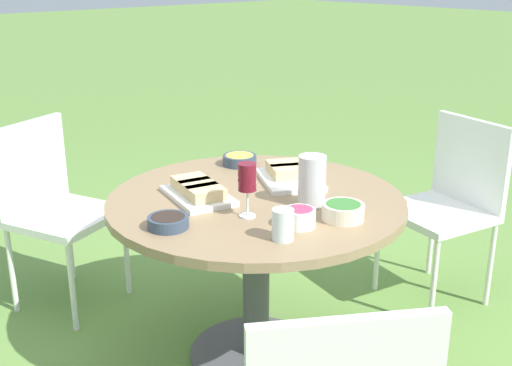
{
  "coord_description": "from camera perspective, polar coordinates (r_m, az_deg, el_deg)",
  "views": [
    {
      "loc": [
        -1.77,
        1.56,
        1.59
      ],
      "look_at": [
        0.0,
        0.0,
        0.78
      ],
      "focal_mm": 45.0,
      "sensor_mm": 36.0,
      "label": 1
    }
  ],
  "objects": [
    {
      "name": "ground_plane",
      "position": [
        2.84,
        -0.0,
        -14.98
      ],
      "size": [
        40.0,
        40.0,
        0.0
      ],
      "primitive_type": "plane",
      "color": "#668E42"
    },
    {
      "name": "dining_table",
      "position": [
        2.56,
        -0.0,
        -3.96
      ],
      "size": [
        1.17,
        1.17,
        0.72
      ],
      "color": "#4C4C51",
      "rests_on": "ground_plane"
    },
    {
      "name": "chair_near_right",
      "position": [
        3.22,
        16.91,
        -1.09
      ],
      "size": [
        0.51,
        0.5,
        0.89
      ],
      "color": "white",
      "rests_on": "ground_plane"
    },
    {
      "name": "chair_far_back",
      "position": [
        3.19,
        -17.72,
        -1.41
      ],
      "size": [
        0.55,
        0.56,
        0.89
      ],
      "color": "white",
      "rests_on": "ground_plane"
    },
    {
      "name": "water_pitcher",
      "position": [
        2.41,
        4.99,
        0.21
      ],
      "size": [
        0.11,
        0.1,
        0.19
      ],
      "color": "silver",
      "rests_on": "dining_table"
    },
    {
      "name": "wine_glass",
      "position": [
        2.27,
        -0.78,
        0.35
      ],
      "size": [
        0.07,
        0.07,
        0.2
      ],
      "color": "silver",
      "rests_on": "dining_table"
    },
    {
      "name": "platter_bread_main",
      "position": [
        2.5,
        -5.17,
        -0.71
      ],
      "size": [
        0.36,
        0.27,
        0.07
      ],
      "color": "white",
      "rests_on": "dining_table"
    },
    {
      "name": "platter_charcuterie",
      "position": [
        2.7,
        2.92,
        0.77
      ],
      "size": [
        0.39,
        0.35,
        0.06
      ],
      "color": "white",
      "rests_on": "dining_table"
    },
    {
      "name": "bowl_fries",
      "position": [
        2.91,
        -1.47,
        2.12
      ],
      "size": [
        0.15,
        0.15,
        0.05
      ],
      "color": "#334256",
      "rests_on": "dining_table"
    },
    {
      "name": "bowl_salad",
      "position": [
        2.31,
        7.75,
        -2.45
      ],
      "size": [
        0.15,
        0.15,
        0.06
      ],
      "color": "beige",
      "rests_on": "dining_table"
    },
    {
      "name": "bowl_olives",
      "position": [
        2.24,
        -7.81,
        -3.4
      ],
      "size": [
        0.14,
        0.14,
        0.04
      ],
      "color": "#334256",
      "rests_on": "dining_table"
    },
    {
      "name": "bowl_dip_red",
      "position": [
        2.23,
        3.91,
        -3.0
      ],
      "size": [
        0.11,
        0.11,
        0.07
      ],
      "color": "white",
      "rests_on": "dining_table"
    },
    {
      "name": "cup_water_near",
      "position": [
        2.12,
        2.41,
        -3.72
      ],
      "size": [
        0.07,
        0.07,
        0.11
      ],
      "color": "silver",
      "rests_on": "dining_table"
    }
  ]
}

